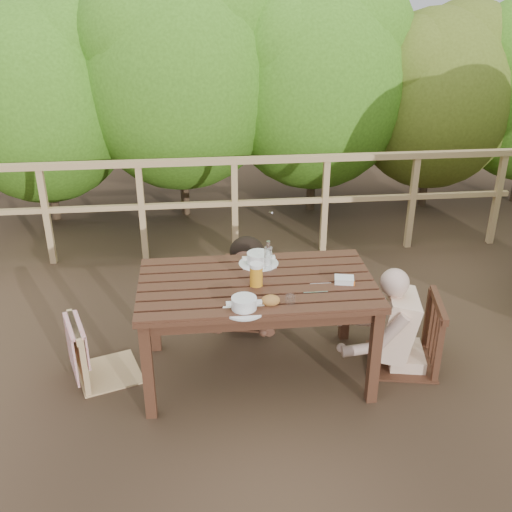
{
  "coord_description": "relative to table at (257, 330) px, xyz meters",
  "views": [
    {
      "loc": [
        -0.38,
        -3.46,
        2.58
      ],
      "look_at": [
        0.0,
        0.05,
        0.9
      ],
      "focal_mm": 41.7,
      "sensor_mm": 36.0,
      "label": 1
    }
  ],
  "objects": [
    {
      "name": "butter_tub",
      "position": [
        0.57,
        -0.08,
        0.39
      ],
      "size": [
        0.14,
        0.12,
        0.05
      ],
      "primitive_type": "cube",
      "rotation": [
        0.0,
        0.0,
        -0.22
      ],
      "color": "white",
      "rests_on": "table"
    },
    {
      "name": "woman",
      "position": [
        0.02,
        0.77,
        0.24
      ],
      "size": [
        0.6,
        0.68,
        1.2
      ],
      "primitive_type": null,
      "rotation": [
        0.0,
        0.0,
        2.92
      ],
      "color": "black",
      "rests_on": "ground"
    },
    {
      "name": "bread_roll",
      "position": [
        0.05,
        -0.3,
        0.4
      ],
      "size": [
        0.12,
        0.09,
        0.07
      ],
      "primitive_type": "ellipsoid",
      "color": "#B07C29",
      "rests_on": "table"
    },
    {
      "name": "ground",
      "position": [
        0.0,
        0.0,
        -0.36
      ],
      "size": [
        60.0,
        60.0,
        0.0
      ],
      "primitive_type": "plane",
      "color": "#433020",
      "rests_on": "ground"
    },
    {
      "name": "railing",
      "position": [
        0.0,
        2.0,
        0.14
      ],
      "size": [
        5.6,
        0.1,
        1.01
      ],
      "primitive_type": "cube",
      "color": "tan",
      "rests_on": "ground"
    },
    {
      "name": "table",
      "position": [
        0.0,
        0.0,
        0.0
      ],
      "size": [
        1.56,
        0.88,
        0.72
      ],
      "primitive_type": "cube",
      "color": "#3A2014",
      "rests_on": "ground"
    },
    {
      "name": "chair_left",
      "position": [
        -1.05,
        0.1,
        0.07
      ],
      "size": [
        0.55,
        0.55,
        0.87
      ],
      "primitive_type": "cube",
      "rotation": [
        0.0,
        0.0,
        1.89
      ],
      "color": "tan",
      "rests_on": "ground"
    },
    {
      "name": "chair_right",
      "position": [
        1.06,
        0.01,
        0.13
      ],
      "size": [
        0.58,
        0.58,
        0.99
      ],
      "primitive_type": "cube",
      "rotation": [
        0.0,
        0.0,
        -1.77
      ],
      "color": "#3A2014",
      "rests_on": "ground"
    },
    {
      "name": "soup_near",
      "position": [
        -0.12,
        -0.34,
        0.41
      ],
      "size": [
        0.26,
        0.26,
        0.09
      ],
      "primitive_type": "cylinder",
      "color": "silver",
      "rests_on": "table"
    },
    {
      "name": "bottle",
      "position": [
        0.09,
        0.16,
        0.48
      ],
      "size": [
        0.06,
        0.06,
        0.23
      ],
      "primitive_type": "cylinder",
      "color": "silver",
      "rests_on": "table"
    },
    {
      "name": "chair_far",
      "position": [
        0.02,
        0.75,
        0.09
      ],
      "size": [
        0.54,
        0.54,
        0.91
      ],
      "primitive_type": "cube",
      "rotation": [
        0.0,
        0.0,
        -0.22
      ],
      "color": "#3A2014",
      "rests_on": "ground"
    },
    {
      "name": "tumbler",
      "position": [
        0.17,
        -0.31,
        0.4
      ],
      "size": [
        0.06,
        0.06,
        0.07
      ],
      "primitive_type": "cylinder",
      "color": "white",
      "rests_on": "table"
    },
    {
      "name": "beer_glass",
      "position": [
        -0.01,
        -0.05,
        0.45
      ],
      "size": [
        0.09,
        0.09,
        0.17
      ],
      "primitive_type": "cylinder",
      "color": "gold",
      "rests_on": "table"
    },
    {
      "name": "hedge_row",
      "position": [
        0.4,
        3.2,
        1.54
      ],
      "size": [
        6.6,
        1.6,
        3.8
      ],
      "primitive_type": null,
      "color": "#396B17",
      "rests_on": "ground"
    },
    {
      "name": "soup_far",
      "position": [
        0.04,
        0.27,
        0.41
      ],
      "size": [
        0.28,
        0.28,
        0.09
      ],
      "primitive_type": "cylinder",
      "color": "white",
      "rests_on": "table"
    },
    {
      "name": "diner_right",
      "position": [
        1.09,
        0.01,
        0.26
      ],
      "size": [
        0.7,
        0.61,
        1.24
      ],
      "primitive_type": null,
      "rotation": [
        0.0,
        0.0,
        1.37
      ],
      "color": "beige",
      "rests_on": "ground"
    }
  ]
}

